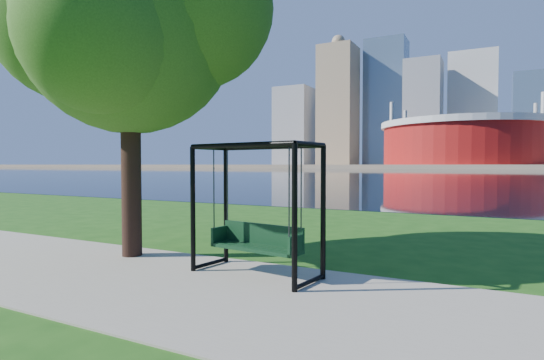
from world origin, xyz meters
The scene contains 8 objects.
ground centered at (0.00, 0.00, 0.00)m, with size 900.00×900.00×0.00m, color #1E5114.
path centered at (0.00, -0.50, 0.01)m, with size 120.00×4.00×0.03m, color #9E937F.
river centered at (0.00, 102.00, 0.01)m, with size 900.00×180.00×0.02m, color black.
far_bank centered at (0.00, 306.00, 1.00)m, with size 900.00×228.00×2.00m, color #937F60.
stadium centered at (-10.00, 235.00, 14.23)m, with size 83.00×83.00×32.00m.
skyline centered at (-4.27, 319.39, 35.89)m, with size 392.00×66.00×96.50m.
swing centered at (-0.60, 0.63, 1.15)m, with size 2.45×1.33×2.39m.
park_tree centered at (-3.84, 0.82, 5.12)m, with size 5.93×5.36×7.37m.
Camera 1 is at (3.15, -5.98, 2.01)m, focal length 28.00 mm.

